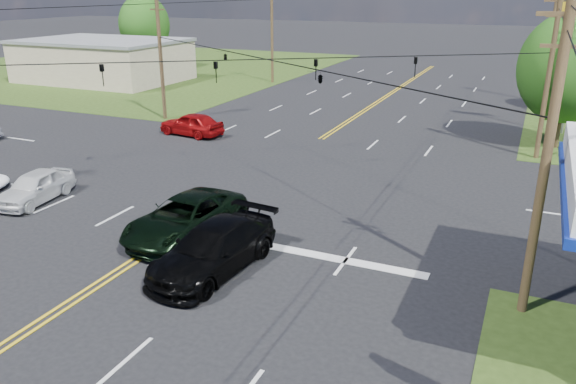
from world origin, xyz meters
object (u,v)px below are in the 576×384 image
at_px(pole_ne, 549,73).
at_px(pole_right_far, 550,41).
at_px(tree_right_a, 568,68).
at_px(pole_nw, 160,52).
at_px(pickup_white, 35,187).
at_px(pole_left_far, 272,32).
at_px(suv_black, 214,249).
at_px(pole_se, 547,157).
at_px(tree_far_l, 144,25).
at_px(retail_nw, 104,62).
at_px(pickup_dkgreen, 185,218).

distance_m(pole_ne, pole_right_far, 19.00).
bearing_deg(tree_right_a, pole_nw, -173.66).
distance_m(pole_nw, pickup_white, 18.20).
relative_size(pole_nw, pole_left_far, 0.95).
distance_m(pole_left_far, suv_black, 41.92).
bearing_deg(pole_se, pole_nw, 145.30).
distance_m(pole_se, pole_ne, 18.00).
bearing_deg(pole_left_far, tree_far_l, 168.11).
height_order(pole_se, pole_right_far, pole_right_far).
height_order(pole_nw, pickup_white, pole_nw).
xyz_separation_m(tree_right_a, pickup_white, (-22.05, -20.00, -4.16)).
bearing_deg(retail_nw, pole_ne, -16.82).
bearing_deg(pole_se, retail_nw, 144.21).
bearing_deg(pole_right_far, retail_nw, -172.06).
relative_size(retail_nw, pickup_white, 3.82).
distance_m(pole_ne, tree_far_l, 50.54).
relative_size(pole_nw, pickup_white, 2.27).
xyz_separation_m(pole_left_far, tree_right_a, (27.00, -16.00, -0.30)).
xyz_separation_m(tree_right_a, suv_black, (-11.00, -22.50, -4.05)).
distance_m(pole_nw, tree_far_l, 29.83).
relative_size(retail_nw, pole_right_far, 1.60).
xyz_separation_m(pole_se, pole_left_far, (-26.00, 37.00, 0.25)).
relative_size(pole_se, tree_right_a, 1.16).
bearing_deg(pole_se, pickup_white, 177.28).
bearing_deg(pickup_dkgreen, tree_far_l, 132.53).
bearing_deg(pole_nw, pickup_white, -73.77).
height_order(pole_ne, pickup_dkgreen, pole_ne).
xyz_separation_m(retail_nw, suv_black, (33.00, -32.50, -1.18)).
distance_m(pole_se, tree_far_l, 60.88).
height_order(retail_nw, suv_black, retail_nw).
relative_size(pole_se, pole_left_far, 0.95).
height_order(pole_left_far, pickup_white, pole_left_far).
relative_size(pole_ne, tree_right_a, 1.16).
xyz_separation_m(retail_nw, pole_se, (43.00, -31.00, 2.92)).
bearing_deg(pole_ne, suv_black, -117.14).
relative_size(tree_right_a, pickup_dkgreen, 1.42).
xyz_separation_m(retail_nw, tree_right_a, (44.00, -10.00, 2.87)).
bearing_deg(pole_right_far, pole_nw, -143.84).
relative_size(retail_nw, tree_far_l, 1.83).
xyz_separation_m(retail_nw, pole_nw, (17.00, -13.00, 2.92)).
height_order(pole_nw, pickup_dkgreen, pole_nw).
bearing_deg(retail_nw, pole_se, -35.79).
distance_m(pole_left_far, tree_far_l, 19.42).
relative_size(pole_ne, pickup_dkgreen, 1.65).
bearing_deg(tree_far_l, suv_black, -50.53).
distance_m(pole_nw, pole_ne, 26.00).
xyz_separation_m(retail_nw, tree_far_l, (-2.00, 10.00, 3.19)).
xyz_separation_m(pole_ne, pole_left_far, (-26.00, 19.00, 0.25)).
relative_size(pole_ne, pole_left_far, 0.95).
bearing_deg(tree_far_l, pole_se, -42.34).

